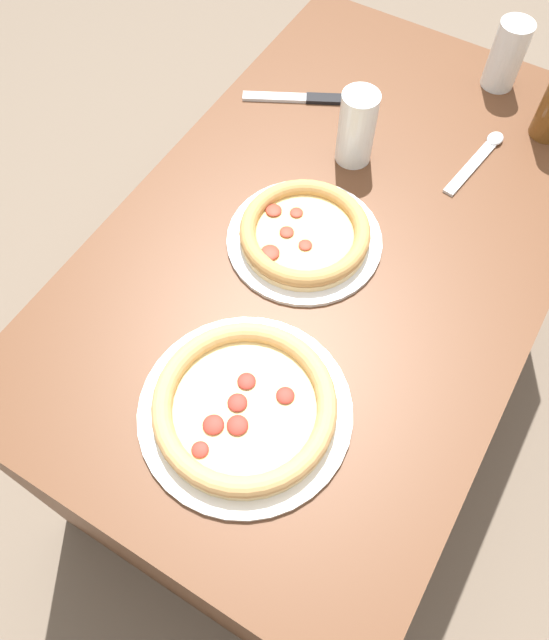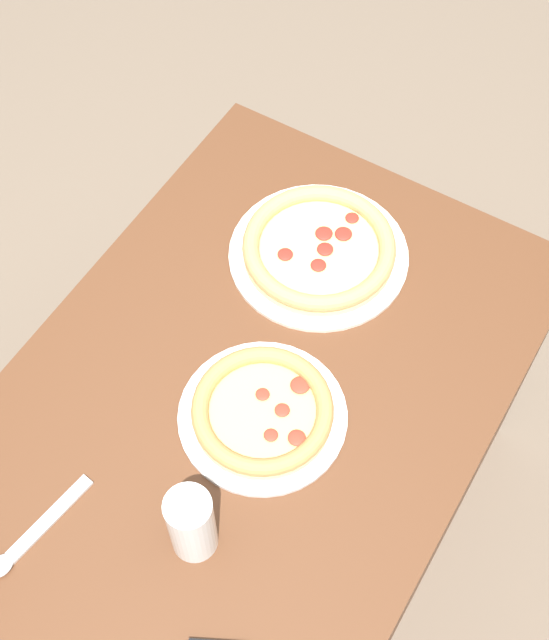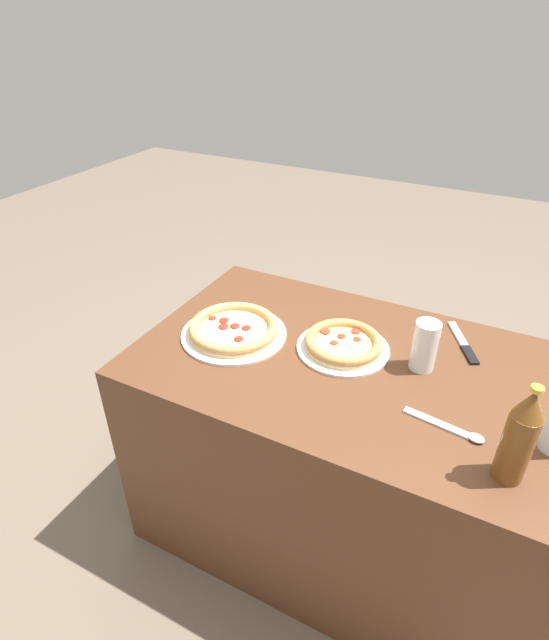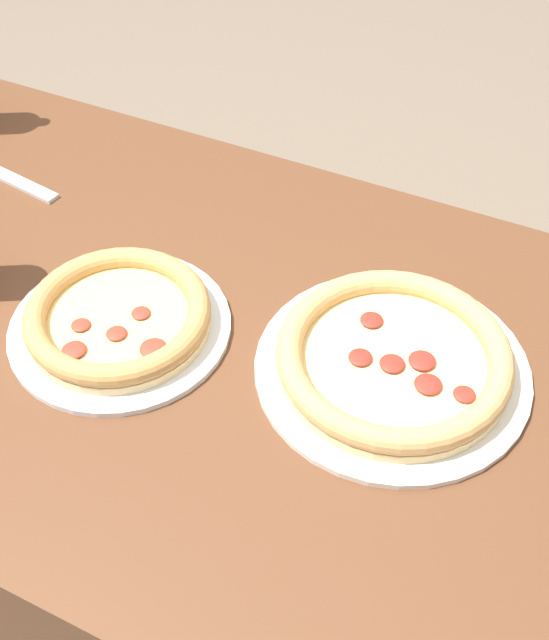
{
  "view_description": "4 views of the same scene",
  "coord_description": "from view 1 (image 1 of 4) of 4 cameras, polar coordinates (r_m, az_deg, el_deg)",
  "views": [
    {
      "loc": [
        -0.62,
        -0.25,
        1.55
      ],
      "look_at": [
        -0.24,
        -0.02,
        0.78
      ],
      "focal_mm": 35.0,
      "sensor_mm": 36.0,
      "label": 1
    },
    {
      "loc": [
        0.46,
        0.37,
        1.95
      ],
      "look_at": [
        -0.16,
        -0.01,
        0.79
      ],
      "focal_mm": 50.0,
      "sensor_mm": 36.0,
      "label": 2
    },
    {
      "loc": [
        0.31,
        -1.07,
        1.54
      ],
      "look_at": [
        -0.23,
        -0.02,
        0.79
      ],
      "focal_mm": 28.0,
      "sensor_mm": 36.0,
      "label": 3
    },
    {
      "loc": [
        -0.49,
        0.55,
        1.4
      ],
      "look_at": [
        -0.22,
        -0.02,
        0.75
      ],
      "focal_mm": 45.0,
      "sensor_mm": 36.0,
      "label": 4
    }
  ],
  "objects": [
    {
      "name": "knife",
      "position": [
        1.31,
        2.43,
        19.61
      ],
      "size": [
        0.12,
        0.2,
        0.01
      ],
      "color": "black",
      "rests_on": "table"
    },
    {
      "name": "pizza_salami",
      "position": [
        1.05,
        2.76,
        7.84
      ],
      "size": [
        0.26,
        0.26,
        0.04
      ],
      "color": "silver",
      "rests_on": "table"
    },
    {
      "name": "spoon",
      "position": [
        1.25,
        18.37,
        14.13
      ],
      "size": [
        0.19,
        0.05,
        0.01
      ],
      "color": "silver",
      "rests_on": "table"
    },
    {
      "name": "ground_plane",
      "position": [
        1.69,
        3.67,
        -6.96
      ],
      "size": [
        8.0,
        8.0,
        0.0
      ],
      "primitive_type": "plane",
      "color": "#6B5B4C"
    },
    {
      "name": "pizza_veggie",
      "position": [
        0.89,
        -2.74,
        -7.94
      ],
      "size": [
        0.31,
        0.31,
        0.04
      ],
      "color": "silver",
      "rests_on": "table"
    },
    {
      "name": "table",
      "position": [
        1.38,
        4.49,
        -1.19
      ],
      "size": [
        1.19,
        0.72,
        0.71
      ],
      "color": "#56331E",
      "rests_on": "ground_plane"
    },
    {
      "name": "glass_red_wine",
      "position": [
        1.16,
        7.5,
        16.85
      ],
      "size": [
        0.07,
        0.07,
        0.14
      ],
      "color": "white",
      "rests_on": "table"
    },
    {
      "name": "glass_lemonade",
      "position": [
        1.38,
        20.37,
        21.51
      ],
      "size": [
        0.07,
        0.07,
        0.13
      ],
      "color": "white",
      "rests_on": "table"
    }
  ]
}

